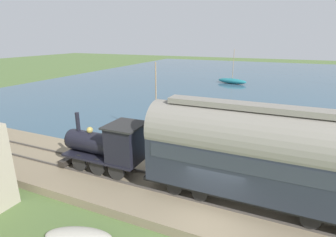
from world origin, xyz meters
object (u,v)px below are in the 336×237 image
rowboat_off_pier (208,122)px  sailboat_teal (232,81)px  steam_locomotive (109,144)px  rowboat_near_shore (230,162)px  passenger_coach (258,153)px  sailboat_white (156,131)px  beached_dinghy (78,237)px

rowboat_off_pier → sailboat_teal: bearing=22.8°
steam_locomotive → rowboat_near_shore: bearing=-52.7°
passenger_coach → sailboat_teal: 37.03m
sailboat_white → rowboat_near_shore: (-2.53, -6.50, -0.36)m
sailboat_teal → rowboat_off_pier: size_ratio=2.89×
steam_locomotive → rowboat_near_shore: (4.52, -5.94, -1.98)m
sailboat_teal → rowboat_off_pier: bearing=-161.8°
rowboat_near_shore → rowboat_off_pier: bearing=-22.3°
passenger_coach → sailboat_white: (7.05, 8.38, -2.57)m
sailboat_white → rowboat_off_pier: size_ratio=3.19×
rowboat_near_shore → beached_dinghy: 10.02m
rowboat_off_pier → rowboat_near_shore: rowboat_off_pier is taller
sailboat_teal → passenger_coach: bearing=-155.3°
passenger_coach → beached_dinghy: size_ratio=3.38×
passenger_coach → sailboat_white: bearing=49.9°
beached_dinghy → sailboat_teal: bearing=2.2°
sailboat_white → rowboat_near_shore: bearing=-133.1°
steam_locomotive → sailboat_white: (7.05, 0.57, -1.62)m
rowboat_near_shore → beached_dinghy: bearing=107.0°
passenger_coach → rowboat_near_shore: size_ratio=3.88×
rowboat_off_pier → beached_dinghy: size_ratio=0.69×
passenger_coach → beached_dinghy: 8.19m
steam_locomotive → beached_dinghy: steam_locomotive is taller
rowboat_near_shore → sailboat_white: bearing=21.0°
beached_dinghy → rowboat_off_pier: bearing=-2.8°
sailboat_white → sailboat_teal: size_ratio=1.10×
steam_locomotive → beached_dinghy: bearing=-159.9°
steam_locomotive → passenger_coach: size_ratio=0.51×
passenger_coach → sailboat_teal: size_ratio=1.71×
steam_locomotive → beached_dinghy: 5.23m
steam_locomotive → rowboat_off_pier: 12.21m
passenger_coach → steam_locomotive: bearing=90.0°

